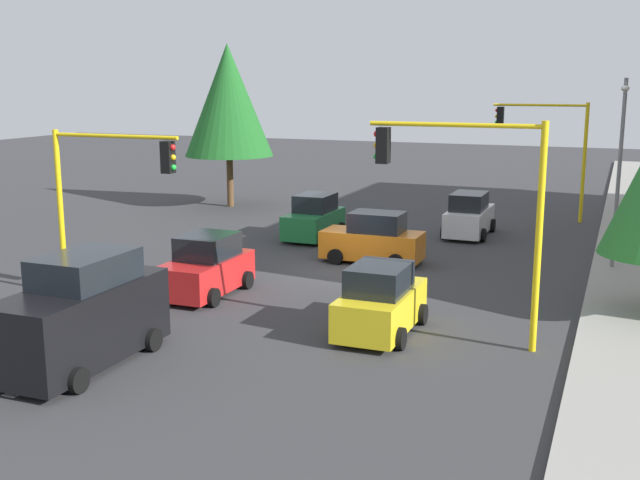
{
  "coord_description": "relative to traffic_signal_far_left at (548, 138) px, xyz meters",
  "views": [
    {
      "loc": [
        25.76,
        9.41,
        6.9
      ],
      "look_at": [
        0.19,
        -0.76,
        1.2
      ],
      "focal_mm": 43.29,
      "sensor_mm": 36.0,
      "label": 1
    }
  ],
  "objects": [
    {
      "name": "street_lamp_curbside",
      "position": [
        10.39,
        3.47,
        0.21
      ],
      "size": [
        2.15,
        0.28,
        7.0
      ],
      "color": "slate",
      "rests_on": "ground"
    },
    {
      "name": "tree_opposite_side",
      "position": [
        2.0,
        -16.73,
        1.71
      ],
      "size": [
        4.85,
        4.85,
        8.89
      ],
      "color": "brown",
      "rests_on": "ground"
    },
    {
      "name": "car_white",
      "position": [
        5.37,
        -2.74,
        -3.25
      ],
      "size": [
        4.01,
        1.94,
        1.98
      ],
      "color": "white",
      "rests_on": "ground"
    },
    {
      "name": "traffic_signal_near_left",
      "position": [
        20.0,
        0.01,
        0.05
      ],
      "size": [
        0.36,
        4.59,
        5.94
      ],
      "color": "yellow",
      "rests_on": "ground"
    },
    {
      "name": "traffic_signal_far_left",
      "position": [
        0.0,
        0.0,
        0.0
      ],
      "size": [
        0.36,
        4.59,
        5.87
      ],
      "color": "yellow",
      "rests_on": "ground"
    },
    {
      "name": "car_green",
      "position": [
        8.58,
        -9.01,
        -3.25
      ],
      "size": [
        3.66,
        1.99,
        1.98
      ],
      "color": "#1E7238",
      "rests_on": "ground"
    },
    {
      "name": "lane_arrow_near",
      "position": [
        25.51,
        -8.73,
        -4.14
      ],
      "size": [
        2.4,
        1.1,
        1.1
      ],
      "color": "silver",
      "rests_on": "ground"
    },
    {
      "name": "delivery_van_black",
      "position": [
        25.1,
        -8.4,
        -2.86
      ],
      "size": [
        4.8,
        2.22,
        2.77
      ],
      "color": "black",
      "rests_on": "ground"
    },
    {
      "name": "car_yellow",
      "position": [
        20.08,
        -2.35,
        -3.25
      ],
      "size": [
        3.73,
        2.0,
        1.98
      ],
      "color": "yellow",
      "rests_on": "ground"
    },
    {
      "name": "car_red",
      "position": [
        18.37,
        -8.84,
        -3.25
      ],
      "size": [
        3.74,
        2.06,
        1.98
      ],
      "color": "red",
      "rests_on": "ground"
    },
    {
      "name": "ground_plane",
      "position": [
        14.0,
        -5.73,
        -4.14
      ],
      "size": [
        120.0,
        120.0,
        0.0
      ],
      "primitive_type": "plane",
      "color": "#353538"
    },
    {
      "name": "car_orange",
      "position": [
        12.0,
        -5.15,
        -3.25
      ],
      "size": [
        1.94,
        3.84,
        1.98
      ],
      "color": "orange",
      "rests_on": "ground"
    },
    {
      "name": "traffic_signal_near_right",
      "position": [
        20.0,
        -11.38,
        -0.32
      ],
      "size": [
        0.36,
        4.59,
        5.38
      ],
      "color": "yellow",
      "rests_on": "ground"
    }
  ]
}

